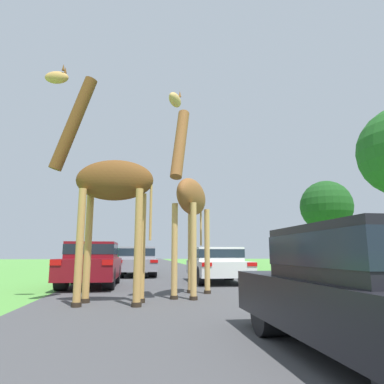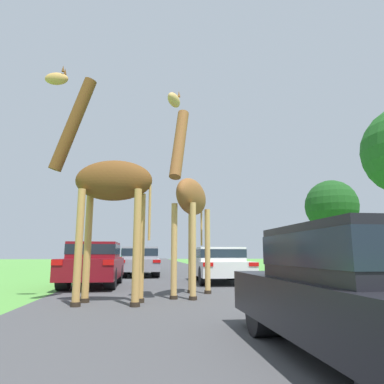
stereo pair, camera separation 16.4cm
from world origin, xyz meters
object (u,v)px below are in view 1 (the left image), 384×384
at_px(giraffe_near_road, 190,198).
at_px(car_queue_right, 132,259).
at_px(car_far_ahead, 92,263).
at_px(tree_left_edge, 326,207).
at_px(giraffe_companion, 108,181).
at_px(car_verge_right, 217,263).
at_px(car_queue_left, 137,260).

xyz_separation_m(giraffe_near_road, car_queue_right, (-1.89, 14.24, -1.76)).
relative_size(car_far_ahead, tree_left_edge, 0.55).
bearing_deg(giraffe_companion, car_far_ahead, 18.46).
distance_m(car_far_ahead, car_verge_right, 4.65).
height_order(car_queue_right, car_verge_right, car_queue_right).
relative_size(car_queue_left, car_verge_right, 1.21).
height_order(car_far_ahead, tree_left_edge, tree_left_edge).
height_order(giraffe_companion, car_verge_right, giraffe_companion).
height_order(car_queue_left, car_verge_right, car_queue_left).
relative_size(car_queue_left, tree_left_edge, 0.65).
xyz_separation_m(car_queue_left, car_verge_right, (3.10, -4.61, -0.06)).
bearing_deg(car_far_ahead, car_verge_right, 13.98).
height_order(giraffe_near_road, giraffe_companion, giraffe_companion).
bearing_deg(car_queue_left, giraffe_companion, -93.26).
bearing_deg(giraffe_near_road, car_far_ahead, -23.55).
relative_size(car_queue_left, car_far_ahead, 1.19).
bearing_deg(giraffe_companion, car_verge_right, -26.82).
relative_size(car_queue_right, car_queue_left, 0.99).
xyz_separation_m(car_far_ahead, tree_left_edge, (17.32, 15.31, 4.33)).
bearing_deg(giraffe_near_road, car_queue_right, -57.81).
height_order(car_queue_right, tree_left_edge, tree_left_edge).
distance_m(car_queue_right, tree_left_edge, 17.44).
bearing_deg(car_verge_right, giraffe_near_road, -110.70).
relative_size(giraffe_near_road, car_far_ahead, 1.25).
relative_size(car_queue_right, car_far_ahead, 1.18).
height_order(car_far_ahead, car_verge_right, car_far_ahead).
bearing_deg(giraffe_near_road, tree_left_edge, -103.34).
height_order(giraffe_near_road, car_far_ahead, giraffe_near_road).
bearing_deg(giraffe_near_road, car_verge_right, -86.08).
xyz_separation_m(giraffe_near_road, car_verge_right, (1.64, 4.34, -1.82)).
xyz_separation_m(car_queue_left, car_far_ahead, (-1.42, -5.74, 0.01)).
distance_m(car_verge_right, tree_left_edge, 19.61).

